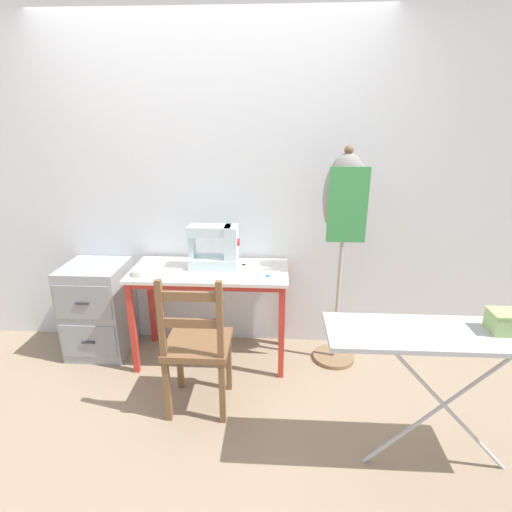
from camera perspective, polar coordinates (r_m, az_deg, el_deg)
name	(u,v)px	position (r m, az deg, el deg)	size (l,w,h in m)	color
ground_plane	(207,377)	(3.07, -6.95, -16.78)	(14.00, 14.00, 0.00)	gray
wall_back	(214,189)	(3.11, -6.04, 9.44)	(10.00, 0.05, 2.55)	silver
sewing_table	(210,282)	(2.96, -6.64, -3.76)	(1.15, 0.52, 0.74)	silver
sewing_machine	(217,248)	(2.92, -5.63, 1.12)	(0.37, 0.19, 0.34)	silver
fabric_bowl	(143,271)	(2.93, -15.79, -2.11)	(0.16, 0.16, 0.04)	silver
scissors	(271,275)	(2.82, 2.13, -2.71)	(0.12, 0.12, 0.01)	silver
thread_spool_near_machine	(244,267)	(2.93, -1.75, -1.54)	(0.04, 0.04, 0.03)	silver
wooden_chair	(197,346)	(2.57, -8.44, -12.61)	(0.40, 0.38, 0.95)	brown
filing_cabinet	(99,309)	(3.42, -21.52, -7.00)	(0.45, 0.47, 0.73)	#93999E
dress_form	(344,211)	(2.83, 12.52, 6.23)	(0.32, 0.32, 1.62)	#846647
ironing_board	(456,340)	(2.19, 26.67, -10.71)	(1.25, 0.35, 0.83)	#ADB2B7
storage_box	(508,322)	(2.27, 32.29, -7.95)	(0.17, 0.13, 0.11)	#8EB266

